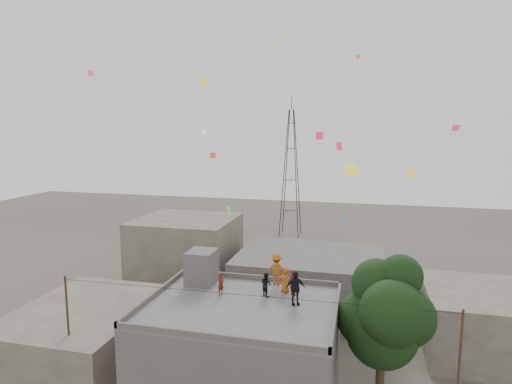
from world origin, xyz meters
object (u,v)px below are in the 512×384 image
tree (386,315)px  person_dark_adult (295,288)px  stair_head_box (202,267)px  transmission_tower (291,173)px  person_red_adult (293,282)px

tree → person_dark_adult: size_ratio=5.06×
stair_head_box → transmission_tower: bearing=91.2°
transmission_tower → tree: bearing=-73.9°
stair_head_box → person_red_adult: 5.68m
tree → transmission_tower: size_ratio=0.45×
tree → person_dark_adult: 4.71m
stair_head_box → person_dark_adult: (5.95, -1.85, -0.10)m
stair_head_box → transmission_tower: transmission_tower is taller
tree → transmission_tower: bearing=106.1°
tree → transmission_tower: transmission_tower is taller
stair_head_box → tree: (10.57, -2.00, -1.00)m
tree → person_red_adult: tree is taller
person_red_adult → person_dark_adult: 1.36m
stair_head_box → person_red_adult: bearing=-5.4°
transmission_tower → person_red_adult: 38.54m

